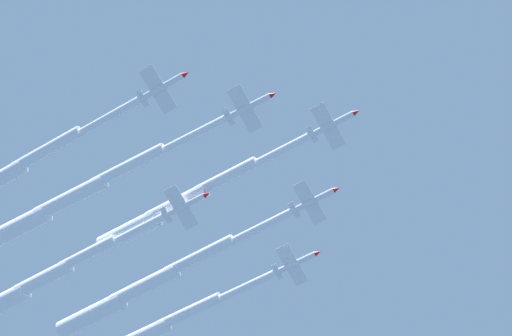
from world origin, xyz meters
TOP-DOWN VIEW (x-y plane):
  - jet_lead at (10.61, 13.18)m, footprint 36.71×45.13m
  - jet_port_inner at (29.16, 18.08)m, footprint 41.72×50.86m
  - jet_starboard_inner at (10.49, 32.73)m, footprint 40.66×51.99m
  - jet_port_outer at (29.07, 36.93)m, footprint 36.18×44.23m

SIDE VIEW (x-z plane):
  - jet_port_outer at x=29.07m, z-range 210.15..214.61m
  - jet_starboard_inner at x=10.49m, z-range 210.56..214.99m
  - jet_port_inner at x=29.16m, z-range 210.67..215.12m
  - jet_lead at x=10.61m, z-range 212.29..216.74m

